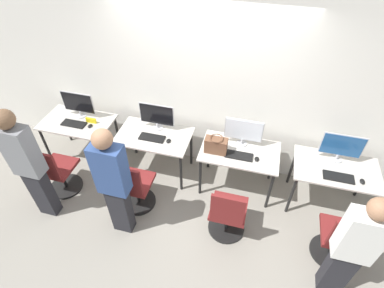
{
  "coord_description": "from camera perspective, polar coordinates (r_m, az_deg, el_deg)",
  "views": [
    {
      "loc": [
        0.76,
        -2.69,
        3.53
      ],
      "look_at": [
        0.0,
        0.13,
        0.87
      ],
      "focal_mm": 28.0,
      "sensor_mm": 36.0,
      "label": 1
    }
  ],
  "objects": [
    {
      "name": "keyboard_left",
      "position": [
        4.29,
        -7.62,
        1.19
      ],
      "size": [
        0.37,
        0.15,
        0.02
      ],
      "color": "black",
      "rests_on": "desk_left"
    },
    {
      "name": "office_chair_left",
      "position": [
        4.15,
        -10.9,
        -8.27
      ],
      "size": [
        0.48,
        0.48,
        0.9
      ],
      "color": "black",
      "rests_on": "ground_plane"
    },
    {
      "name": "monitor_left",
      "position": [
        4.33,
        -6.74,
        5.38
      ],
      "size": [
        0.51,
        0.15,
        0.41
      ],
      "color": "#B2B2B7",
      "rests_on": "desk_left"
    },
    {
      "name": "person_left",
      "position": [
        3.56,
        -14.73,
        -6.93
      ],
      "size": [
        0.36,
        0.22,
        1.67
      ],
      "color": "#232328",
      "rests_on": "ground_plane"
    },
    {
      "name": "monitor_far_left",
      "position": [
        4.86,
        -20.88,
        7.19
      ],
      "size": [
        0.51,
        0.15,
        0.41
      ],
      "color": "#B2B2B7",
      "rests_on": "desk_far_left"
    },
    {
      "name": "monitor_right",
      "position": [
        4.09,
        9.78,
        2.42
      ],
      "size": [
        0.51,
        0.15,
        0.41
      ],
      "color": "#B2B2B7",
      "rests_on": "desk_right"
    },
    {
      "name": "desk_far_left",
      "position": [
        4.94,
        -20.86,
        3.28
      ],
      "size": [
        1.07,
        0.66,
        0.72
      ],
      "color": "#BCB7AD",
      "rests_on": "ground_plane"
    },
    {
      "name": "wall_back",
      "position": [
        4.14,
        2.4,
        11.3
      ],
      "size": [
        12.0,
        0.05,
        2.8
      ],
      "color": "silver",
      "rests_on": "ground_plane"
    },
    {
      "name": "mouse_right",
      "position": [
        4.03,
        12.24,
        -2.81
      ],
      "size": [
        0.06,
        0.09,
        0.03
      ],
      "color": "black",
      "rests_on": "desk_right"
    },
    {
      "name": "office_chair_far_right",
      "position": [
        4.02,
        26.22,
        -16.18
      ],
      "size": [
        0.48,
        0.48,
        0.9
      ],
      "color": "black",
      "rests_on": "ground_plane"
    },
    {
      "name": "mouse_left",
      "position": [
        4.21,
        -4.5,
        0.61
      ],
      "size": [
        0.06,
        0.09,
        0.03
      ],
      "color": "black",
      "rests_on": "desk_left"
    },
    {
      "name": "desk_right",
      "position": [
        4.18,
        9.01,
        -2.15
      ],
      "size": [
        1.07,
        0.66,
        0.72
      ],
      "color": "#BCB7AD",
      "rests_on": "ground_plane"
    },
    {
      "name": "handbag",
      "position": [
        4.0,
        4.59,
        -0.22
      ],
      "size": [
        0.3,
        0.18,
        0.25
      ],
      "color": "brown",
      "rests_on": "desk_right"
    },
    {
      "name": "person_far_left",
      "position": [
        4.1,
        -28.87,
        -3.2
      ],
      "size": [
        0.36,
        0.23,
        1.72
      ],
      "color": "#232328",
      "rests_on": "ground_plane"
    },
    {
      "name": "person_far_right",
      "position": [
        3.43,
        28.36,
        -16.87
      ],
      "size": [
        0.36,
        0.21,
        1.57
      ],
      "color": "#232328",
      "rests_on": "ground_plane"
    },
    {
      "name": "office_chair_far_left",
      "position": [
        4.67,
        -24.26,
        -5.05
      ],
      "size": [
        0.48,
        0.48,
        0.9
      ],
      "color": "black",
      "rests_on": "ground_plane"
    },
    {
      "name": "desk_left",
      "position": [
        4.4,
        -7.19,
        0.82
      ],
      "size": [
        1.07,
        0.66,
        0.72
      ],
      "color": "#BCB7AD",
      "rests_on": "ground_plane"
    },
    {
      "name": "monitor_far_right",
      "position": [
        4.25,
        26.63,
        -0.45
      ],
      "size": [
        0.51,
        0.15,
        0.41
      ],
      "color": "#B2B2B7",
      "rests_on": "desk_far_right"
    },
    {
      "name": "mouse_far_right",
      "position": [
        4.22,
        29.71,
        -6.21
      ],
      "size": [
        0.06,
        0.09,
        0.03
      ],
      "color": "black",
      "rests_on": "desk_far_right"
    },
    {
      "name": "office_chair_right",
      "position": [
        3.85,
        6.78,
        -13.31
      ],
      "size": [
        0.48,
        0.48,
        0.9
      ],
      "color": "black",
      "rests_on": "ground_plane"
    },
    {
      "name": "mouse_far_left",
      "position": [
        4.7,
        -18.86,
        3.29
      ],
      "size": [
        0.06,
        0.09,
        0.03
      ],
      "color": "black",
      "rests_on": "desk_far_left"
    },
    {
      "name": "keyboard_far_left",
      "position": [
        4.84,
        -21.58,
        3.6
      ],
      "size": [
        0.37,
        0.15,
        0.02
      ],
      "color": "black",
      "rests_on": "desk_far_left"
    },
    {
      "name": "keyboard_right",
      "position": [
        4.04,
        8.93,
        -2.18
      ],
      "size": [
        0.37,
        0.15,
        0.02
      ],
      "color": "black",
      "rests_on": "desk_right"
    },
    {
      "name": "ground_plane",
      "position": [
        4.5,
        -0.44,
        -9.35
      ],
      "size": [
        20.0,
        20.0,
        0.0
      ],
      "primitive_type": "plane",
      "color": "gray"
    },
    {
      "name": "placard_far_left",
      "position": [
        4.77,
        -18.67,
        4.28
      ],
      "size": [
        0.16,
        0.03,
        0.08
      ],
      "color": "yellow",
      "rests_on": "desk_far_left"
    },
    {
      "name": "desk_far_right",
      "position": [
        4.32,
        25.58,
        -4.99
      ],
      "size": [
        1.07,
        0.66,
        0.72
      ],
      "color": "#BCB7AD",
      "rests_on": "ground_plane"
    },
    {
      "name": "keyboard_far_right",
      "position": [
        4.15,
        26.13,
        -5.67
      ],
      "size": [
        0.37,
        0.15,
        0.02
      ],
      "color": "black",
      "rests_on": "desk_far_right"
    }
  ]
}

